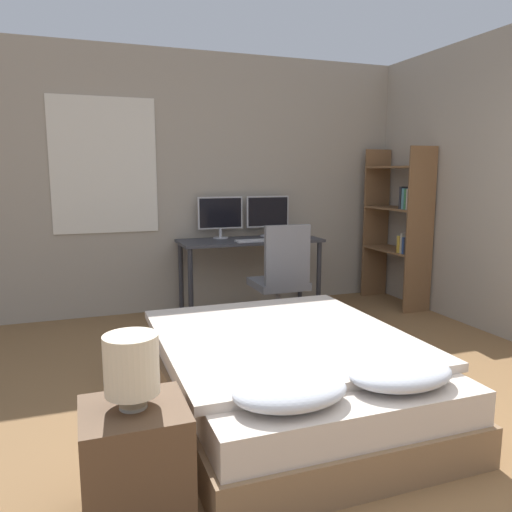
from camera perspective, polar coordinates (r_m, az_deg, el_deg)
wall_back at (r=5.46m, az=-4.27°, el=8.30°), size 12.00×0.08×2.70m
bed at (r=3.17m, az=3.81°, el=-13.29°), size 1.50×1.94×0.53m
nightstand at (r=2.33m, az=-13.59°, el=-22.02°), size 0.43×0.41×0.50m
bedside_lamp at (r=2.13m, az=-14.04°, el=-11.98°), size 0.22×0.22×0.31m
desk at (r=5.24m, az=-0.69°, el=0.82°), size 1.49×0.57×0.77m
monitor_left at (r=5.30m, az=-4.10°, el=4.74°), size 0.48×0.16×0.44m
monitor_right at (r=5.47m, az=1.34°, el=4.90°), size 0.48×0.16×0.44m
keyboard at (r=5.06m, az=-0.02°, el=1.78°), size 0.41×0.13×0.02m
computer_mouse at (r=5.17m, az=3.08°, el=2.03°), size 0.07×0.05×0.04m
office_chair at (r=4.65m, az=2.84°, el=-3.68°), size 0.52×0.52×1.01m
bookshelf at (r=5.70m, az=16.24°, el=3.98°), size 0.33×0.84×1.73m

